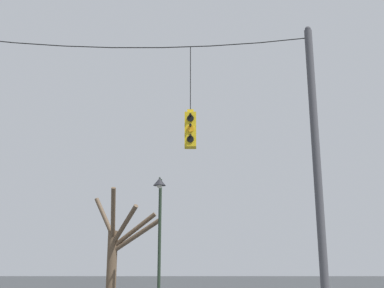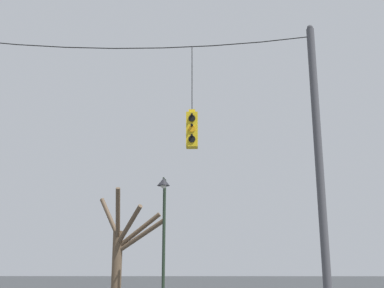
{
  "view_description": "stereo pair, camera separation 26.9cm",
  "coord_description": "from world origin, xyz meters",
  "px_view_note": "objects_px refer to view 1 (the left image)",
  "views": [
    {
      "loc": [
        1.72,
        -13.19,
        1.65
      ],
      "look_at": [
        1.67,
        0.48,
        5.2
      ],
      "focal_mm": 45.0,
      "sensor_mm": 36.0,
      "label": 1
    },
    {
      "loc": [
        1.99,
        -13.18,
        1.65
      ],
      "look_at": [
        1.67,
        0.48,
        5.2
      ],
      "focal_mm": 45.0,
      "sensor_mm": 36.0,
      "label": 2
    }
  ],
  "objects_px": {
    "bare_tree": "(118,252)",
    "utility_pole_right": "(319,167)",
    "traffic_light_near_right_pole": "(192,129)",
    "street_lamp": "(161,212)"
  },
  "relations": [
    {
      "from": "bare_tree",
      "to": "utility_pole_right",
      "type": "bearing_deg",
      "value": -42.64
    },
    {
      "from": "traffic_light_near_right_pole",
      "to": "utility_pole_right",
      "type": "bearing_deg",
      "value": 0.13
    },
    {
      "from": "traffic_light_near_right_pole",
      "to": "street_lamp",
      "type": "bearing_deg",
      "value": 104.34
    },
    {
      "from": "traffic_light_near_right_pole",
      "to": "street_lamp",
      "type": "relative_size",
      "value": 0.64
    },
    {
      "from": "utility_pole_right",
      "to": "traffic_light_near_right_pole",
      "type": "xyz_separation_m",
      "value": [
        -3.68,
        -0.01,
        1.15
      ]
    },
    {
      "from": "traffic_light_near_right_pole",
      "to": "bare_tree",
      "type": "distance_m",
      "value": 7.63
    },
    {
      "from": "street_lamp",
      "to": "bare_tree",
      "type": "height_order",
      "value": "street_lamp"
    },
    {
      "from": "utility_pole_right",
      "to": "bare_tree",
      "type": "bearing_deg",
      "value": 137.36
    },
    {
      "from": "street_lamp",
      "to": "bare_tree",
      "type": "relative_size",
      "value": 1.05
    },
    {
      "from": "utility_pole_right",
      "to": "traffic_light_near_right_pole",
      "type": "height_order",
      "value": "utility_pole_right"
    }
  ]
}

